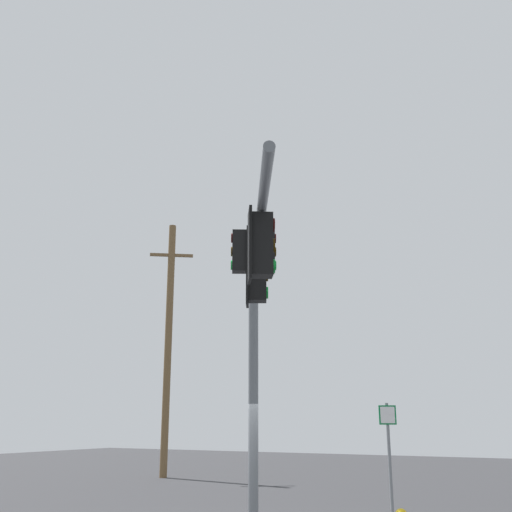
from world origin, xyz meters
name	(u,v)px	position (x,y,z in m)	size (l,w,h in m)	color
signal_mast_assembly	(255,294)	(1.00, 0.99, 4.43)	(5.78, 3.70, 6.17)	slate
utility_pole_wooden	(168,342)	(-9.85, -9.13, 5.36)	(1.19, 1.57, 10.50)	brown
route_sign_primary	(389,449)	(-2.54, 2.30, 1.59)	(0.20, 0.34, 2.55)	slate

